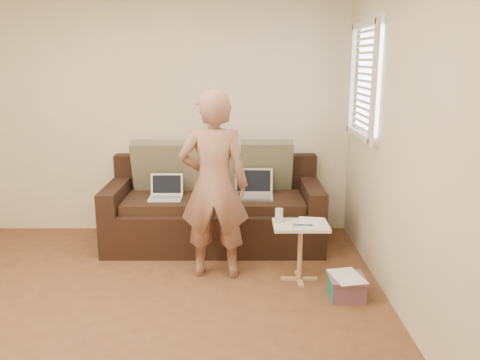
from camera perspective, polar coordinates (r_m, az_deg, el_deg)
The scene contains 16 objects.
floor at distance 3.76m, azimuth -12.78°, elevation -16.83°, with size 4.50×4.50×0.00m, color #573220.
wall_back at distance 5.50m, azimuth -8.46°, elevation 7.38°, with size 4.00×4.00×0.00m, color beige.
wall_right at distance 3.43m, azimuth 20.55°, elevation 2.91°, with size 4.50×4.50×0.00m, color beige.
window_blinds at distance 4.80m, azimuth 14.12°, elevation 11.02°, with size 0.12×0.88×1.08m, color white, non-canonical shape.
sofa at distance 5.15m, azimuth -2.97°, elevation -2.85°, with size 2.20×0.95×0.85m, color black, non-canonical shape.
pillow_left at distance 5.33m, azimuth -9.36°, elevation 1.61°, with size 0.55×0.14×0.55m, color #5B5A43, non-canonical shape.
pillow_mid at distance 5.28m, azimuth -3.45°, elevation 1.63°, with size 0.55×0.14×0.55m, color #646147, non-canonical shape.
pillow_right at distance 5.30m, azimuth 3.06°, elevation 1.69°, with size 0.55×0.14×0.55m, color #5B5A43, non-canonical shape.
laptop_silver at distance 5.04m, azimuth 1.57°, elevation -2.09°, with size 0.39×0.29×0.26m, color #B7BABC, non-canonical shape.
laptop_white at distance 5.06m, azimuth -8.59°, elevation -2.18°, with size 0.33×0.24×0.24m, color white, non-canonical shape.
person at distance 4.29m, azimuth -3.01°, elevation -0.61°, with size 0.61×0.41×1.67m, color #88534A.
side_table at distance 4.38m, azimuth 6.92°, elevation -8.24°, with size 0.47×0.33×0.52m, color silver, non-canonical shape.
drinking_glass at distance 4.30m, azimuth 4.52°, elevation -4.10°, with size 0.07×0.07×0.12m, color silver, non-canonical shape.
scissors at distance 4.24m, azimuth 7.26°, elevation -5.17°, with size 0.18×0.10×0.02m, color silver, non-canonical shape.
paper_on_table at distance 4.33m, azimuth 8.15°, elevation -4.87°, with size 0.21×0.30×0.00m, color white, non-canonical shape.
striped_box at distance 4.21m, azimuth 12.16°, elevation -11.93°, with size 0.29×0.29×0.19m, color #BF1C60, non-canonical shape.
Camera 1 is at (0.79, -3.16, 1.89)m, focal length 37.02 mm.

